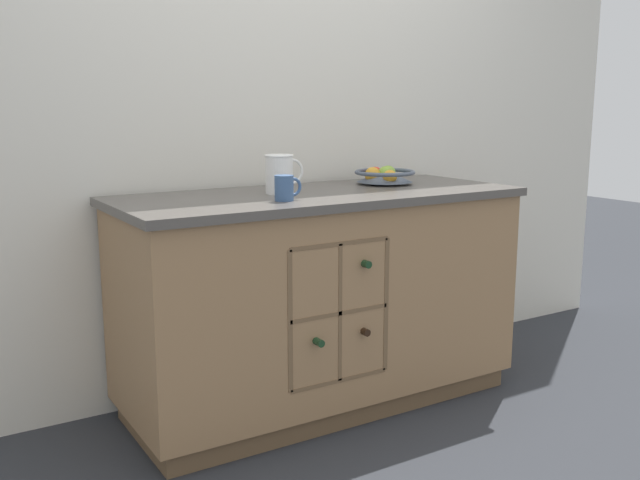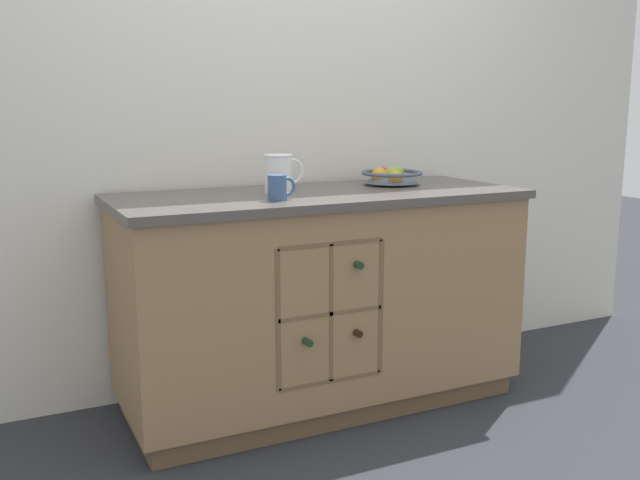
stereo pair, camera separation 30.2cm
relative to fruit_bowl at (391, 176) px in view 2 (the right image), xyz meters
The scene contains 6 objects.
ground_plane 1.06m from the fruit_bowl, 165.64° to the right, with size 14.00×14.00×0.00m, color #2D3035.
back_wall 0.59m from the fruit_bowl, 144.97° to the left, with size 4.40×0.06×2.55m, color silver.
kitchen_island 0.66m from the fruit_bowl, 165.35° to the right, with size 1.73×0.72×0.93m.
fruit_bowl is the anchor object (origin of this frame).
white_pitcher 0.58m from the fruit_bowl, behind, with size 0.17×0.12×0.16m.
ceramic_mug 0.72m from the fruit_bowl, 158.33° to the right, with size 0.11×0.07×0.10m.
Camera 2 is at (-1.30, -2.67, 1.30)m, focal length 40.00 mm.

